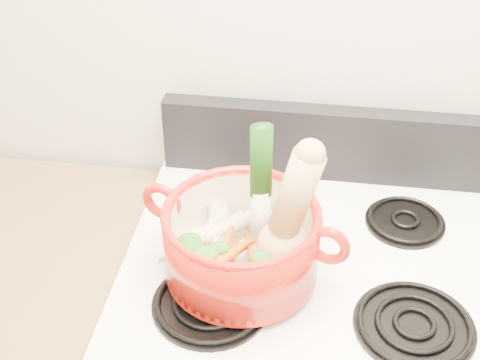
# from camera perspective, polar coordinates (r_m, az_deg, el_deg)

# --- Properties ---
(wall_back) EXTENTS (3.50, 0.02, 2.60)m
(wall_back) POSITION_cam_1_polar(r_m,az_deg,el_deg) (1.50, 8.02, 12.54)
(wall_back) COLOR beige
(wall_back) RESTS_ON floor
(cooktop) EXTENTS (0.78, 0.67, 0.03)m
(cooktop) POSITION_cam_1_polar(r_m,az_deg,el_deg) (1.41, 6.36, -7.11)
(cooktop) COLOR white
(cooktop) RESTS_ON stove_body
(control_backsplash) EXTENTS (0.76, 0.05, 0.18)m
(control_backsplash) POSITION_cam_1_polar(r_m,az_deg,el_deg) (1.58, 7.19, 3.16)
(control_backsplash) COLOR black
(control_backsplash) RESTS_ON cooktop
(burner_front_left) EXTENTS (0.22, 0.22, 0.02)m
(burner_front_left) POSITION_cam_1_polar(r_m,az_deg,el_deg) (1.29, -2.55, -10.40)
(burner_front_left) COLOR black
(burner_front_left) RESTS_ON cooktop
(burner_front_right) EXTENTS (0.22, 0.22, 0.02)m
(burner_front_right) POSITION_cam_1_polar(r_m,az_deg,el_deg) (1.29, 14.65, -11.83)
(burner_front_right) COLOR black
(burner_front_right) RESTS_ON cooktop
(burner_back_left) EXTENTS (0.17, 0.17, 0.02)m
(burner_back_left) POSITION_cam_1_polar(r_m,az_deg,el_deg) (1.51, -0.52, -2.14)
(burner_back_left) COLOR black
(burner_back_left) RESTS_ON cooktop
(burner_back_right) EXTENTS (0.17, 0.17, 0.02)m
(burner_back_right) POSITION_cam_1_polar(r_m,az_deg,el_deg) (1.51, 13.92, -3.36)
(burner_back_right) COLOR black
(burner_back_right) RESTS_ON cooktop
(dutch_oven) EXTENTS (0.36, 0.36, 0.15)m
(dutch_oven) POSITION_cam_1_polar(r_m,az_deg,el_deg) (1.29, 0.13, -5.35)
(dutch_oven) COLOR #B0190F
(dutch_oven) RESTS_ON burner_front_left
(pot_handle_left) EXTENTS (0.09, 0.04, 0.08)m
(pot_handle_left) POSITION_cam_1_polar(r_m,az_deg,el_deg) (1.31, -6.70, -1.80)
(pot_handle_left) COLOR #B0190F
(pot_handle_left) RESTS_ON dutch_oven
(pot_handle_right) EXTENTS (0.09, 0.04, 0.08)m
(pot_handle_right) POSITION_cam_1_polar(r_m,az_deg,el_deg) (1.22, 7.54, -5.56)
(pot_handle_right) COLOR #B0190F
(pot_handle_right) RESTS_ON dutch_oven
(squash) EXTENTS (0.17, 0.12, 0.28)m
(squash) POSITION_cam_1_polar(r_m,az_deg,el_deg) (1.23, 3.99, -2.59)
(squash) COLOR tan
(squash) RESTS_ON dutch_oven
(leek) EXTENTS (0.06, 0.06, 0.28)m
(leek) POSITION_cam_1_polar(r_m,az_deg,el_deg) (1.27, 1.76, -0.45)
(leek) COLOR silver
(leek) RESTS_ON dutch_oven
(ginger) EXTENTS (0.08, 0.06, 0.05)m
(ginger) POSITION_cam_1_polar(r_m,az_deg,el_deg) (1.37, 1.82, -3.46)
(ginger) COLOR #D6B783
(ginger) RESTS_ON dutch_oven
(parsnip_0) EXTENTS (0.09, 0.24, 0.06)m
(parsnip_0) POSITION_cam_1_polar(r_m,az_deg,el_deg) (1.34, -1.50, -4.24)
(parsnip_0) COLOR beige
(parsnip_0) RESTS_ON dutch_oven
(parsnip_1) EXTENTS (0.18, 0.15, 0.06)m
(parsnip_1) POSITION_cam_1_polar(r_m,az_deg,el_deg) (1.32, -3.25, -5.00)
(parsnip_1) COLOR beige
(parsnip_1) RESTS_ON dutch_oven
(parsnip_2) EXTENTS (0.07, 0.18, 0.05)m
(parsnip_2) POSITION_cam_1_polar(r_m,az_deg,el_deg) (1.33, -2.05, -4.25)
(parsnip_2) COLOR beige
(parsnip_2) RESTS_ON dutch_oven
(parsnip_3) EXTENTS (0.10, 0.16, 0.05)m
(parsnip_3) POSITION_cam_1_polar(r_m,az_deg,el_deg) (1.31, -3.38, -4.99)
(parsnip_3) COLOR beige
(parsnip_3) RESTS_ON dutch_oven
(carrot_0) EXTENTS (0.04, 0.14, 0.04)m
(carrot_0) POSITION_cam_1_polar(r_m,az_deg,el_deg) (1.29, -0.94, -7.14)
(carrot_0) COLOR #DD5B0B
(carrot_0) RESTS_ON dutch_oven
(carrot_1) EXTENTS (0.13, 0.14, 0.05)m
(carrot_1) POSITION_cam_1_polar(r_m,az_deg,el_deg) (1.28, -1.28, -6.81)
(carrot_1) COLOR #D4650A
(carrot_1) RESTS_ON dutch_oven
(carrot_2) EXTENTS (0.08, 0.17, 0.05)m
(carrot_2) POSITION_cam_1_polar(r_m,az_deg,el_deg) (1.26, 1.16, -7.22)
(carrot_2) COLOR #C13809
(carrot_2) RESTS_ON dutch_oven
(carrot_3) EXTENTS (0.12, 0.14, 0.05)m
(carrot_3) POSITION_cam_1_polar(r_m,az_deg,el_deg) (1.25, -1.57, -6.94)
(carrot_3) COLOR #D24E0A
(carrot_3) RESTS_ON dutch_oven
(carrot_4) EXTENTS (0.06, 0.17, 0.05)m
(carrot_4) POSITION_cam_1_polar(r_m,az_deg,el_deg) (1.26, -1.77, -6.61)
(carrot_4) COLOR #D25B0A
(carrot_4) RESTS_ON dutch_oven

